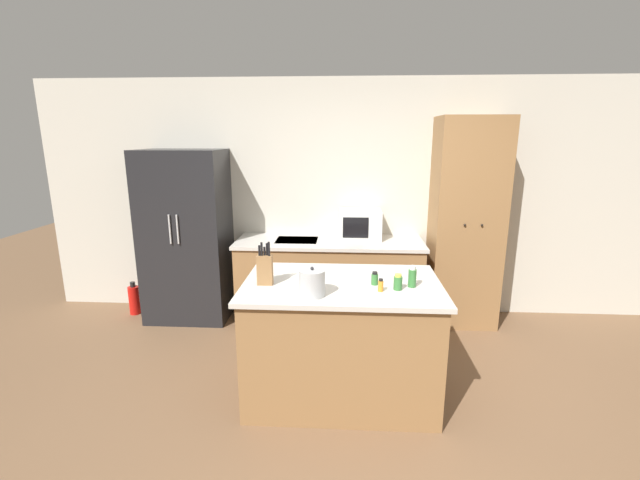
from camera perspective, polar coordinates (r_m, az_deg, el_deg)
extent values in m
plane|color=brown|center=(3.16, 6.36, -25.44)|extent=(14.00, 14.00, 0.00)
cube|color=beige|center=(4.83, 5.45, 5.44)|extent=(7.20, 0.06, 2.60)
cube|color=black|center=(4.88, -17.37, 0.49)|extent=(0.88, 0.62, 1.85)
cylinder|color=silver|center=(4.57, -19.40, 1.37)|extent=(0.02, 0.02, 0.30)
cylinder|color=silver|center=(4.54, -18.46, 1.36)|extent=(0.02, 0.02, 0.30)
cube|color=olive|center=(4.69, 1.24, -5.64)|extent=(1.95, 0.66, 0.87)
cube|color=beige|center=(4.56, 1.27, -0.26)|extent=(1.99, 0.70, 0.03)
cube|color=#9EA0A3|center=(4.58, -3.11, -0.06)|extent=(0.44, 0.34, 0.01)
cube|color=olive|center=(4.74, 18.83, 2.06)|extent=(0.69, 0.53, 2.19)
sphere|color=black|center=(4.45, 18.75, 1.91)|extent=(0.02, 0.02, 0.02)
sphere|color=black|center=(4.50, 20.79, 1.86)|extent=(0.02, 0.02, 0.02)
cube|color=olive|center=(3.40, 2.85, -13.34)|extent=(1.41, 0.88, 0.90)
cube|color=beige|center=(3.21, 2.94, -5.92)|extent=(1.47, 0.94, 0.03)
cube|color=white|center=(4.65, 5.38, 2.12)|extent=(0.44, 0.36, 0.31)
cube|color=black|center=(4.47, 4.77, 1.66)|extent=(0.27, 0.01, 0.22)
cube|color=olive|center=(3.15, -7.35, -3.99)|extent=(0.11, 0.06, 0.22)
cylinder|color=black|center=(3.11, -8.09, -1.39)|extent=(0.02, 0.02, 0.08)
cylinder|color=black|center=(3.10, -7.79, -1.21)|extent=(0.02, 0.02, 0.10)
cylinder|color=black|center=(3.11, -7.42, -1.47)|extent=(0.02, 0.02, 0.06)
cylinder|color=black|center=(3.11, -7.09, -1.22)|extent=(0.02, 0.02, 0.09)
cylinder|color=black|center=(3.09, -6.83, -1.19)|extent=(0.02, 0.02, 0.10)
cylinder|color=orange|center=(3.04, 8.10, -6.11)|extent=(0.04, 0.04, 0.08)
cylinder|color=black|center=(3.02, 8.13, -5.29)|extent=(0.03, 0.03, 0.02)
cylinder|color=#337033|center=(3.09, 10.34, -5.68)|extent=(0.06, 0.06, 0.10)
cylinder|color=#E5DB4C|center=(3.07, 10.39, -4.65)|extent=(0.05, 0.05, 0.02)
cylinder|color=#337033|center=(3.16, 7.30, -5.23)|extent=(0.05, 0.05, 0.08)
cylinder|color=black|center=(3.15, 7.33, -4.39)|extent=(0.04, 0.04, 0.02)
cylinder|color=#337033|center=(3.16, 12.19, -5.00)|extent=(0.06, 0.06, 0.13)
cylinder|color=silver|center=(3.13, 12.27, -3.62)|extent=(0.04, 0.04, 0.03)
cylinder|color=#B2B5B7|center=(2.91, -1.06, -5.74)|extent=(0.18, 0.18, 0.18)
sphere|color=#262628|center=(2.88, -1.07, -3.80)|extent=(0.02, 0.02, 0.02)
cylinder|color=red|center=(5.37, -23.52, -7.37)|extent=(0.12, 0.12, 0.32)
cylinder|color=black|center=(5.31, -23.72, -5.45)|extent=(0.05, 0.05, 0.06)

